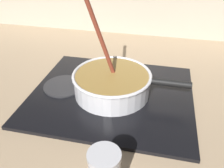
% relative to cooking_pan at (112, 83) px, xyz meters
% --- Properties ---
extents(ground, '(2.40, 1.60, 0.04)m').
position_rel_cooking_pan_xyz_m(ground, '(0.04, -0.17, -0.07)').
color(ground, '#9E8466').
extents(hob_plate, '(0.56, 0.48, 0.01)m').
position_rel_cooking_pan_xyz_m(hob_plate, '(-0.00, -0.00, -0.05)').
color(hob_plate, black).
rests_on(hob_plate, ground).
extents(burner_ring, '(0.19, 0.19, 0.01)m').
position_rel_cooking_pan_xyz_m(burner_ring, '(-0.00, -0.00, -0.04)').
color(burner_ring, '#592D0C').
rests_on(burner_ring, hob_plate).
extents(spare_burner, '(0.15, 0.15, 0.01)m').
position_rel_cooking_pan_xyz_m(spare_burner, '(-0.18, -0.00, -0.04)').
color(spare_burner, '#262628').
rests_on(spare_burner, hob_plate).
extents(cooking_pan, '(0.40, 0.27, 0.34)m').
position_rel_cooking_pan_xyz_m(cooking_pan, '(0.00, 0.00, 0.00)').
color(cooking_pan, silver).
rests_on(cooking_pan, hob_plate).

